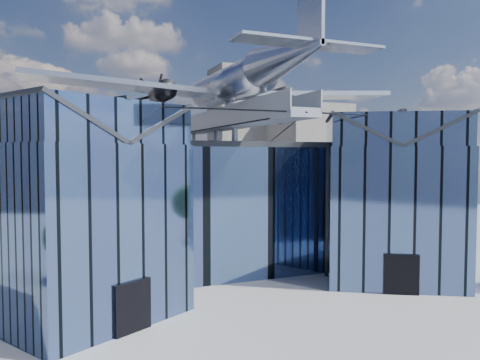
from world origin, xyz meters
name	(u,v)px	position (x,y,z in m)	size (l,w,h in m)	color
ground_plane	(251,290)	(0.00, 0.00, 0.00)	(120.00, 120.00, 0.00)	gray
museum	(221,199)	(0.00, 5.82, 5.54)	(32.88, 24.50, 17.60)	#465D8E
bg_towers	(138,149)	(1.45, 50.49, 10.01)	(77.00, 24.50, 26.00)	slate
tree_side_e	(436,204)	(24.79, 9.03, 3.90)	(3.94, 3.94, 5.76)	#372116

